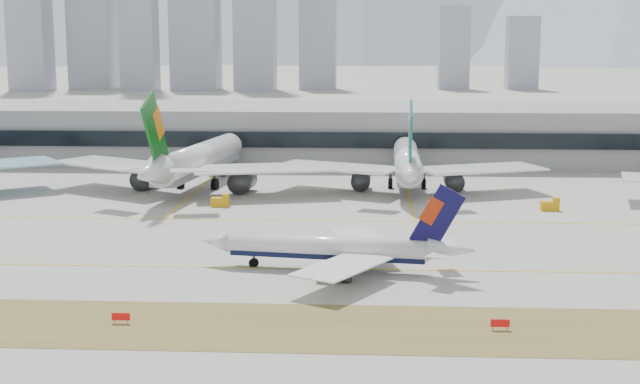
# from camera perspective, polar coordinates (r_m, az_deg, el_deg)

# --- Properties ---
(ground) EXTENTS (3000.00, 3000.00, 0.00)m
(ground) POSITION_cam_1_polar(r_m,az_deg,el_deg) (136.56, -0.85, -4.38)
(ground) COLOR #A8A49D
(ground) RESTS_ON ground
(taxiing_airliner) EXTENTS (40.25, 34.69, 13.54)m
(taxiing_airliner) POSITION_cam_1_polar(r_m,az_deg,el_deg) (129.62, 1.11, -3.67)
(taxiing_airliner) COLOR white
(taxiing_airliner) RESTS_ON ground
(widebody_eva) EXTENTS (66.09, 65.25, 23.79)m
(widebody_eva) POSITION_cam_1_polar(r_m,az_deg,el_deg) (200.83, -7.98, 1.94)
(widebody_eva) COLOR white
(widebody_eva) RESTS_ON ground
(widebody_cathay) EXTENTS (61.38, 59.88, 21.87)m
(widebody_cathay) POSITION_cam_1_polar(r_m,az_deg,el_deg) (200.29, 5.61, 1.82)
(widebody_cathay) COLOR white
(widebody_cathay) RESTS_ON ground
(terminal) EXTENTS (280.00, 43.10, 15.00)m
(terminal) POSITION_cam_1_polar(r_m,az_deg,el_deg) (248.44, 1.00, 3.80)
(terminal) COLOR gray
(terminal) RESTS_ON ground
(hold_sign_left) EXTENTS (2.20, 0.15, 1.35)m
(hold_sign_left) POSITION_cam_1_polar(r_m,az_deg,el_deg) (109.23, -12.63, -7.80)
(hold_sign_left) COLOR red
(hold_sign_left) RESTS_ON ground
(hold_sign_right) EXTENTS (2.20, 0.15, 1.35)m
(hold_sign_right) POSITION_cam_1_polar(r_m,az_deg,el_deg) (106.36, 11.46, -8.24)
(hold_sign_right) COLOR red
(hold_sign_right) RESTS_ON ground
(gse_b) EXTENTS (3.55, 2.00, 2.60)m
(gse_b) POSITION_cam_1_polar(r_m,az_deg,el_deg) (180.71, -6.36, -0.59)
(gse_b) COLOR #E19D0B
(gse_b) RESTS_ON ground
(gse_c) EXTENTS (3.55, 2.00, 2.60)m
(gse_c) POSITION_cam_1_polar(r_m,az_deg,el_deg) (181.23, 14.54, -0.82)
(gse_c) COLOR #E19D0B
(gse_c) RESTS_ON ground
(city_skyline) EXTENTS (342.00, 49.80, 140.00)m
(city_skyline) POSITION_cam_1_polar(r_m,az_deg,el_deg) (597.12, -8.20, 11.27)
(city_skyline) COLOR #979BAC
(city_skyline) RESTS_ON ground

